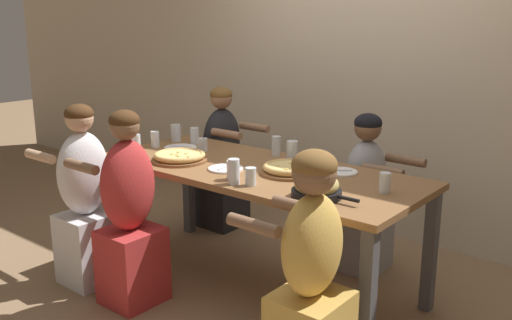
{
  "coord_description": "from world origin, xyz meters",
  "views": [
    {
      "loc": [
        2.19,
        -2.7,
        1.74
      ],
      "look_at": [
        0.0,
        0.0,
        0.85
      ],
      "focal_mm": 40.0,
      "sensor_mm": 36.0,
      "label": 1
    }
  ],
  "objects_px": {
    "diner_near_right": "(311,281)",
    "diner_near_midleft": "(129,218)",
    "empty_plate_c": "(226,169)",
    "drinking_glass_a": "(136,146)",
    "drinking_glass_d": "(195,137)",
    "diner_near_left": "(86,204)",
    "drinking_glass_c": "(234,173)",
    "pizza_board_second": "(180,157)",
    "cocktail_glass_blue": "(203,145)",
    "drinking_glass_i": "(251,178)",
    "diner_far_left": "(223,164)",
    "drinking_glass_b": "(292,154)",
    "empty_plate_a": "(181,148)",
    "drinking_glass_j": "(155,140)",
    "empty_plate_b": "(341,172)",
    "skillet_bowl": "(317,187)",
    "drinking_glass_g": "(176,133)",
    "pizza_board_main": "(289,169)",
    "drinking_glass_e": "(385,184)",
    "drinking_glass_h": "(276,147)",
    "diner_far_midright": "(365,200)",
    "drinking_glass_f": "(233,170)"
  },
  "relations": [
    {
      "from": "pizza_board_second",
      "to": "empty_plate_c",
      "type": "distance_m",
      "value": 0.38
    },
    {
      "from": "drinking_glass_b",
      "to": "diner_far_left",
      "type": "distance_m",
      "value": 1.15
    },
    {
      "from": "pizza_board_second",
      "to": "drinking_glass_j",
      "type": "height_order",
      "value": "drinking_glass_j"
    },
    {
      "from": "empty_plate_b",
      "to": "drinking_glass_c",
      "type": "relative_size",
      "value": 1.4
    },
    {
      "from": "drinking_glass_d",
      "to": "drinking_glass_g",
      "type": "height_order",
      "value": "drinking_glass_g"
    },
    {
      "from": "pizza_board_main",
      "to": "drinking_glass_a",
      "type": "relative_size",
      "value": 2.46
    },
    {
      "from": "drinking_glass_d",
      "to": "diner_near_right",
      "type": "distance_m",
      "value": 1.91
    },
    {
      "from": "empty_plate_c",
      "to": "drinking_glass_b",
      "type": "relative_size",
      "value": 1.49
    },
    {
      "from": "diner_far_left",
      "to": "drinking_glass_c",
      "type": "bearing_deg",
      "value": 45.03
    },
    {
      "from": "drinking_glass_d",
      "to": "diner_near_left",
      "type": "height_order",
      "value": "diner_near_left"
    },
    {
      "from": "diner_near_left",
      "to": "drinking_glass_j",
      "type": "bearing_deg",
      "value": 3.59
    },
    {
      "from": "empty_plate_a",
      "to": "drinking_glass_f",
      "type": "relative_size",
      "value": 2.09
    },
    {
      "from": "drinking_glass_j",
      "to": "diner_far_left",
      "type": "height_order",
      "value": "diner_far_left"
    },
    {
      "from": "drinking_glass_b",
      "to": "drinking_glass_j",
      "type": "xyz_separation_m",
      "value": [
        -1.04,
        -0.25,
        -0.01
      ]
    },
    {
      "from": "pizza_board_main",
      "to": "diner_far_left",
      "type": "relative_size",
      "value": 0.3
    },
    {
      "from": "drinking_glass_e",
      "to": "diner_near_right",
      "type": "xyz_separation_m",
      "value": [
        -0.0,
        -0.71,
        -0.3
      ]
    },
    {
      "from": "pizza_board_second",
      "to": "drinking_glass_b",
      "type": "bearing_deg",
      "value": 34.62
    },
    {
      "from": "drinking_glass_g",
      "to": "drinking_glass_j",
      "type": "relative_size",
      "value": 1.08
    },
    {
      "from": "drinking_glass_g",
      "to": "drinking_glass_i",
      "type": "distance_m",
      "value": 1.3
    },
    {
      "from": "skillet_bowl",
      "to": "drinking_glass_a",
      "type": "xyz_separation_m",
      "value": [
        -1.48,
        0.01,
        0.01
      ]
    },
    {
      "from": "empty_plate_b",
      "to": "diner_near_left",
      "type": "bearing_deg",
      "value": -146.74
    },
    {
      "from": "skillet_bowl",
      "to": "drinking_glass_b",
      "type": "distance_m",
      "value": 0.72
    },
    {
      "from": "cocktail_glass_blue",
      "to": "drinking_glass_c",
      "type": "bearing_deg",
      "value": -33.66
    },
    {
      "from": "drinking_glass_d",
      "to": "drinking_glass_g",
      "type": "bearing_deg",
      "value": -174.56
    },
    {
      "from": "diner_near_left",
      "to": "drinking_glass_i",
      "type": "bearing_deg",
      "value": -72.63
    },
    {
      "from": "empty_plate_b",
      "to": "diner_near_left",
      "type": "height_order",
      "value": "diner_near_left"
    },
    {
      "from": "empty_plate_a",
      "to": "pizza_board_second",
      "type": "bearing_deg",
      "value": -44.54
    },
    {
      "from": "drinking_glass_j",
      "to": "diner_far_left",
      "type": "relative_size",
      "value": 0.1
    },
    {
      "from": "skillet_bowl",
      "to": "empty_plate_c",
      "type": "height_order",
      "value": "skillet_bowl"
    },
    {
      "from": "drinking_glass_g",
      "to": "diner_far_left",
      "type": "relative_size",
      "value": 0.11
    },
    {
      "from": "empty_plate_c",
      "to": "diner_near_midleft",
      "type": "relative_size",
      "value": 0.18
    },
    {
      "from": "drinking_glass_b",
      "to": "drinking_glass_e",
      "type": "relative_size",
      "value": 1.33
    },
    {
      "from": "drinking_glass_b",
      "to": "drinking_glass_d",
      "type": "distance_m",
      "value": 0.9
    },
    {
      "from": "cocktail_glass_blue",
      "to": "drinking_glass_h",
      "type": "distance_m",
      "value": 0.53
    },
    {
      "from": "drinking_glass_f",
      "to": "drinking_glass_g",
      "type": "relative_size",
      "value": 0.88
    },
    {
      "from": "diner_near_midleft",
      "to": "diner_near_right",
      "type": "bearing_deg",
      "value": -90.0
    },
    {
      "from": "diner_far_left",
      "to": "empty_plate_a",
      "type": "bearing_deg",
      "value": 13.36
    },
    {
      "from": "skillet_bowl",
      "to": "diner_near_right",
      "type": "bearing_deg",
      "value": -59.25
    },
    {
      "from": "drinking_glass_h",
      "to": "diner_near_midleft",
      "type": "bearing_deg",
      "value": -109.24
    },
    {
      "from": "diner_near_right",
      "to": "diner_near_midleft",
      "type": "relative_size",
      "value": 0.97
    },
    {
      "from": "pizza_board_second",
      "to": "skillet_bowl",
      "type": "xyz_separation_m",
      "value": [
        1.13,
        -0.08,
        0.03
      ]
    },
    {
      "from": "empty_plate_c",
      "to": "drinking_glass_c",
      "type": "bearing_deg",
      "value": -39.71
    },
    {
      "from": "cocktail_glass_blue",
      "to": "drinking_glass_j",
      "type": "bearing_deg",
      "value": -160.18
    },
    {
      "from": "drinking_glass_d",
      "to": "pizza_board_main",
      "type": "bearing_deg",
      "value": -11.93
    },
    {
      "from": "pizza_board_second",
      "to": "cocktail_glass_blue",
      "type": "relative_size",
      "value": 3.15
    },
    {
      "from": "empty_plate_c",
      "to": "drinking_glass_a",
      "type": "height_order",
      "value": "drinking_glass_a"
    },
    {
      "from": "diner_far_midright",
      "to": "drinking_glass_b",
      "type": "bearing_deg",
      "value": -35.68
    },
    {
      "from": "empty_plate_c",
      "to": "diner_far_left",
      "type": "xyz_separation_m",
      "value": [
        -0.78,
        0.82,
        -0.27
      ]
    },
    {
      "from": "drinking_glass_d",
      "to": "diner_near_left",
      "type": "distance_m",
      "value": 0.96
    },
    {
      "from": "diner_far_left",
      "to": "diner_near_right",
      "type": "bearing_deg",
      "value": 52.96
    }
  ]
}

